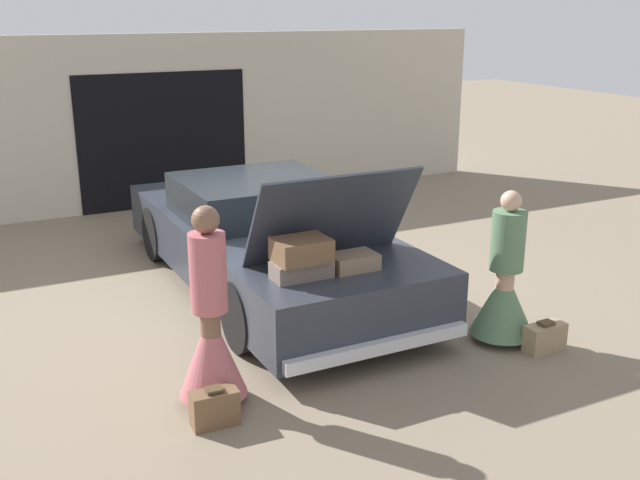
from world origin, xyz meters
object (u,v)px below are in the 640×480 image
at_px(car, 266,239).
at_px(suitcase_beside_left_person, 215,408).
at_px(person_left, 211,335).
at_px(person_right, 504,289).
at_px(suitcase_beside_right_person, 545,337).

xyz_separation_m(car, suitcase_beside_left_person, (-1.60, -2.71, -0.43)).
distance_m(car, person_left, 2.78).
bearing_deg(person_left, car, 162.60).
height_order(person_right, suitcase_beside_left_person, person_right).
bearing_deg(suitcase_beside_right_person, suitcase_beside_left_person, 177.38).
height_order(person_left, suitcase_beside_left_person, person_left).
relative_size(car, suitcase_beside_right_person, 12.11).
distance_m(car, suitcase_beside_left_person, 3.17).
bearing_deg(suitcase_beside_left_person, person_right, 4.30).
bearing_deg(person_right, suitcase_beside_left_person, 95.09).
distance_m(person_left, person_right, 2.98).
height_order(person_left, suitcase_beside_right_person, person_left).
relative_size(person_left, suitcase_beside_left_person, 4.46).
distance_m(suitcase_beside_left_person, suitcase_beside_right_person, 3.31).
bearing_deg(suitcase_beside_left_person, person_left, 72.53).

